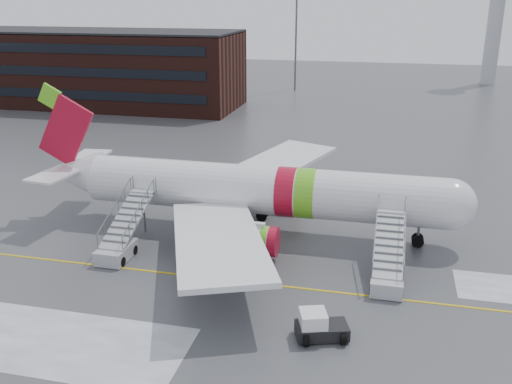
% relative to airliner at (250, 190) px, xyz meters
% --- Properties ---
extents(ground, '(260.00, 260.00, 0.00)m').
position_rel_airliner_xyz_m(ground, '(-0.30, -7.53, -3.42)').
color(ground, '#494C4F').
rests_on(ground, ground).
extents(airliner, '(35.03, 32.97, 11.18)m').
position_rel_airliner_xyz_m(airliner, '(0.00, 0.00, 0.00)').
color(airliner, white).
rests_on(airliner, ground).
extents(airstair_fwd, '(2.05, 7.70, 3.48)m').
position_rel_airliner_xyz_m(airstair_fwd, '(10.81, -6.54, -2.35)').
color(airstair_fwd, '#ACAFB4').
rests_on(airstair_fwd, ground).
extents(airstair_aft, '(2.05, 7.70, 3.48)m').
position_rel_airliner_xyz_m(airstair_aft, '(-8.03, -6.54, -2.35)').
color(airstair_aft, '#A1A3A8').
rests_on(airstair_aft, ground).
extents(pushback_tug, '(3.17, 2.75, 1.62)m').
position_rel_airliner_xyz_m(pushback_tug, '(7.27, -13.81, -2.70)').
color(pushback_tug, black).
rests_on(pushback_tug, ground).
extents(terminal_building, '(62.00, 16.11, 12.30)m').
position_rel_airliner_xyz_m(terminal_building, '(-45.30, 47.45, 2.78)').
color(terminal_building, '#3F1E16').
rests_on(terminal_building, ground).
extents(light_mast_far_n, '(1.20, 1.20, 24.25)m').
position_rel_airliner_xyz_m(light_mast_far_n, '(-8.30, 70.47, 10.42)').
color(light_mast_far_n, '#595B60').
rests_on(light_mast_far_n, ground).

